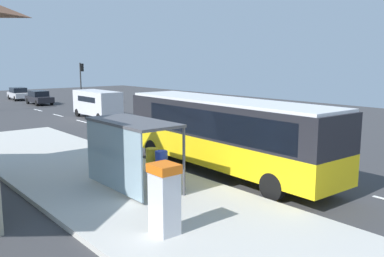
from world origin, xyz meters
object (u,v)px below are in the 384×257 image
object	(u,v)px
ticket_machine	(164,198)
bus_shelter	(125,137)
recycling_bin_yellow	(152,159)
sedan_far	(19,94)
traffic_light_near_side	(81,77)
sedan_near	(39,97)
recycling_bin_blue	(161,162)
bus	(224,131)
white_van	(97,102)

from	to	relation	value
ticket_machine	bus_shelter	bearing A→B (deg)	72.99
recycling_bin_yellow	bus_shelter	distance (m)	3.09
ticket_machine	bus_shelter	xyz separation A→B (m)	(1.24, 4.07, 0.93)
sedan_far	traffic_light_near_side	bearing A→B (deg)	-74.15
sedan_near	recycling_bin_blue	size ratio (longest dim) A/B	4.66
bus	bus_shelter	world-z (taller)	bus
ticket_machine	bus	bearing A→B (deg)	32.91
white_van	ticket_machine	xyz separation A→B (m)	(-9.86, -23.20, -0.17)
ticket_machine	traffic_light_near_side	distance (m)	35.79
bus	white_van	distance (m)	19.75
bus	sedan_far	size ratio (longest dim) A/B	2.46
sedan_far	bus_shelter	xyz separation A→B (m)	(-8.72, -40.43, 1.31)
sedan_far	recycling_bin_blue	world-z (taller)	sedan_far
white_van	traffic_light_near_side	world-z (taller)	traffic_light_near_side
bus_shelter	bus	bearing A→B (deg)	-2.69
sedan_far	traffic_light_near_side	distance (m)	11.94
sedan_near	bus_shelter	world-z (taller)	bus_shelter
white_van	recycling_bin_yellow	distance (m)	18.67
bus	ticket_machine	xyz separation A→B (m)	(-5.95, -3.85, -0.67)
bus	recycling_bin_blue	bearing A→B (deg)	155.66
recycling_bin_blue	bus_shelter	distance (m)	2.79
sedan_far	ticket_machine	size ratio (longest dim) A/B	2.32
white_van	ticket_machine	size ratio (longest dim) A/B	2.69
recycling_bin_blue	recycling_bin_yellow	bearing A→B (deg)	90.00
sedan_far	recycling_bin_yellow	xyz separation A→B (m)	(-6.50, -38.83, -0.14)
traffic_light_near_side	bus_shelter	world-z (taller)	traffic_light_near_side
ticket_machine	recycling_bin_blue	size ratio (longest dim) A/B	2.04
sedan_near	bus_shelter	distance (m)	34.45
white_van	recycling_bin_blue	size ratio (longest dim) A/B	5.49
sedan_far	recycling_bin_yellow	world-z (taller)	sedan_far
recycling_bin_blue	bus	bearing A→B (deg)	-24.34
bus	bus_shelter	bearing A→B (deg)	177.31
traffic_light_near_side	bus_shelter	bearing A→B (deg)	-112.23
white_van	recycling_bin_yellow	bearing A→B (deg)	-110.06
sedan_near	traffic_light_near_side	bearing A→B (deg)	-52.30
bus	recycling_bin_yellow	distance (m)	3.31
bus	white_van	xyz separation A→B (m)	(3.91, 19.35, -0.50)
recycling_bin_blue	bus_shelter	xyz separation A→B (m)	(-2.21, -0.90, 1.44)
ticket_machine	recycling_bin_blue	world-z (taller)	ticket_machine
sedan_far	traffic_light_near_side	xyz separation A→B (m)	(3.20, -11.27, 2.29)
white_van	sedan_near	world-z (taller)	white_van
white_van	bus	bearing A→B (deg)	-101.43
traffic_light_near_side	recycling_bin_yellow	bearing A→B (deg)	-109.40
ticket_machine	recycling_bin_yellow	bearing A→B (deg)	58.65
white_van	traffic_light_near_side	bearing A→B (deg)	71.76
bus	traffic_light_near_side	xyz separation A→B (m)	(7.22, 29.38, 1.24)
white_van	sedan_far	bearing A→B (deg)	89.72
recycling_bin_yellow	traffic_light_near_side	bearing A→B (deg)	70.60
recycling_bin_blue	bus_shelter	bearing A→B (deg)	-157.76
ticket_machine	recycling_bin_blue	xyz separation A→B (m)	(3.46, 4.97, -0.52)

